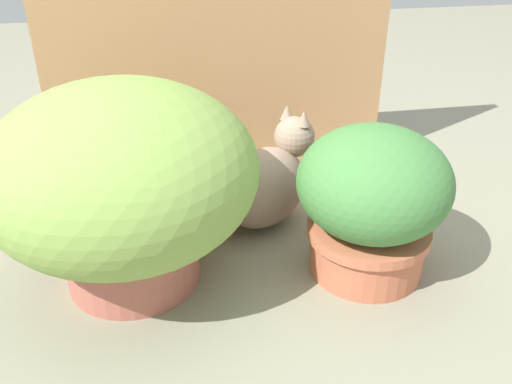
% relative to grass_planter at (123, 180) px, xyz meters
% --- Properties ---
extents(ground_plane, '(6.00, 6.00, 0.00)m').
position_rel_grass_planter_xyz_m(ground_plane, '(0.21, -0.01, -0.26)').
color(ground_plane, gray).
extents(cardboard_backdrop, '(1.04, 0.03, 0.89)m').
position_rel_grass_planter_xyz_m(cardboard_backdrop, '(0.28, 0.55, 0.18)').
color(cardboard_backdrop, tan).
rests_on(cardboard_backdrop, ground).
extents(grass_planter, '(0.59, 0.59, 0.47)m').
position_rel_grass_planter_xyz_m(grass_planter, '(0.00, 0.00, 0.00)').
color(grass_planter, '#AF5F4F').
rests_on(grass_planter, ground).
extents(leafy_planter, '(0.35, 0.35, 0.36)m').
position_rel_grass_planter_xyz_m(leafy_planter, '(0.54, -0.06, -0.07)').
color(leafy_planter, '#C46848').
rests_on(leafy_planter, ground).
extents(cat, '(0.38, 0.28, 0.32)m').
position_rel_grass_planter_xyz_m(cat, '(0.36, 0.19, -0.14)').
color(cat, '#9F836F').
rests_on(cat, ground).
extents(mushroom_ornament_red, '(0.06, 0.06, 0.13)m').
position_rel_grass_planter_xyz_m(mushroom_ornament_red, '(0.11, -0.08, -0.17)').
color(mushroom_ornament_red, silver).
rests_on(mushroom_ornament_red, ground).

